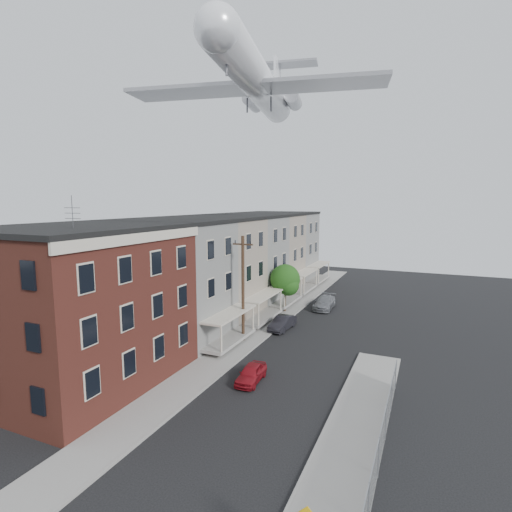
{
  "coord_description": "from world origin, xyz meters",
  "views": [
    {
      "loc": [
        8.51,
        -11.5,
        11.79
      ],
      "look_at": [
        0.3,
        7.24,
        9.0
      ],
      "focal_mm": 28.0,
      "sensor_mm": 36.0,
      "label": 1
    }
  ],
  "objects_px": {
    "car_near": "(251,373)",
    "car_far": "(325,303)",
    "car_mid": "(282,323)",
    "airplane": "(258,83)",
    "street_tree": "(286,281)",
    "utility_pole": "(243,287)"
  },
  "relations": [
    {
      "from": "car_mid",
      "to": "car_far",
      "type": "relative_size",
      "value": 0.82
    },
    {
      "from": "airplane",
      "to": "street_tree",
      "type": "bearing_deg",
      "value": 84.66
    },
    {
      "from": "car_far",
      "to": "airplane",
      "type": "bearing_deg",
      "value": -115.12
    },
    {
      "from": "utility_pole",
      "to": "car_mid",
      "type": "height_order",
      "value": "utility_pole"
    },
    {
      "from": "car_near",
      "to": "utility_pole",
      "type": "bearing_deg",
      "value": 115.81
    },
    {
      "from": "car_mid",
      "to": "car_far",
      "type": "bearing_deg",
      "value": 82.85
    },
    {
      "from": "utility_pole",
      "to": "airplane",
      "type": "relative_size",
      "value": 0.36
    },
    {
      "from": "car_mid",
      "to": "utility_pole",
      "type": "bearing_deg",
      "value": -110.67
    },
    {
      "from": "car_mid",
      "to": "street_tree",
      "type": "bearing_deg",
      "value": 110.91
    },
    {
      "from": "car_near",
      "to": "car_far",
      "type": "relative_size",
      "value": 0.71
    },
    {
      "from": "utility_pole",
      "to": "car_far",
      "type": "relative_size",
      "value": 1.9
    },
    {
      "from": "street_tree",
      "to": "car_near",
      "type": "xyz_separation_m",
      "value": [
        3.47,
        -16.68,
        -2.88
      ]
    },
    {
      "from": "car_mid",
      "to": "car_far",
      "type": "height_order",
      "value": "car_far"
    },
    {
      "from": "car_near",
      "to": "car_far",
      "type": "distance_m",
      "value": 19.82
    },
    {
      "from": "car_far",
      "to": "car_near",
      "type": "bearing_deg",
      "value": -91.58
    },
    {
      "from": "utility_pole",
      "to": "airplane",
      "type": "bearing_deg",
      "value": 93.78
    },
    {
      "from": "car_near",
      "to": "airplane",
      "type": "height_order",
      "value": "airplane"
    },
    {
      "from": "utility_pole",
      "to": "car_far",
      "type": "height_order",
      "value": "utility_pole"
    },
    {
      "from": "utility_pole",
      "to": "car_mid",
      "type": "distance_m",
      "value": 6.21
    },
    {
      "from": "street_tree",
      "to": "car_mid",
      "type": "xyz_separation_m",
      "value": [
        1.67,
        -5.65,
        -2.81
      ]
    },
    {
      "from": "street_tree",
      "to": "car_mid",
      "type": "relative_size",
      "value": 1.35
    },
    {
      "from": "car_near",
      "to": "airplane",
      "type": "relative_size",
      "value": 0.13
    }
  ]
}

